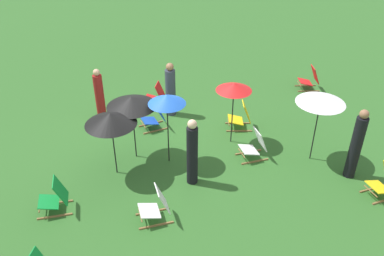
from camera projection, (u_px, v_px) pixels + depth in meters
ground_plane at (149, 146)px, 11.32m from camera, size 40.00×40.00×0.00m
deckchair_0 at (310, 79)px, 14.12m from camera, size 0.55×0.80×0.83m
deckchair_2 at (254, 146)px, 10.70m from camera, size 0.58×0.82×0.83m
deckchair_3 at (156, 97)px, 13.03m from camera, size 0.67×0.86×0.83m
deckchair_5 at (154, 117)px, 11.96m from camera, size 0.67×0.86×0.83m
deckchair_6 at (55, 197)px, 9.00m from camera, size 0.54×0.80×0.83m
deckchair_7 at (156, 206)px, 8.77m from camera, size 0.58×0.82×0.83m
deckchair_8 at (241, 117)px, 11.96m from camera, size 0.58×0.82×0.83m
umbrella_0 at (132, 102)px, 10.04m from camera, size 1.26×1.26×1.80m
umbrella_1 at (110, 119)px, 9.50m from camera, size 1.24×1.24×1.75m
umbrella_2 at (234, 87)px, 10.61m from camera, size 0.96×0.96×1.83m
umbrella_3 at (321, 99)px, 9.89m from camera, size 1.21×1.21×1.91m
umbrella_4 at (167, 99)px, 9.79m from camera, size 0.93×0.93×1.96m
person_0 at (356, 145)px, 9.76m from camera, size 0.40×0.40×1.89m
person_1 at (192, 153)px, 9.58m from camera, size 0.36×0.36×1.77m
person_2 at (171, 91)px, 12.41m from camera, size 0.41×0.41×1.72m
person_3 at (100, 96)px, 12.15m from camera, size 0.38×0.38×1.67m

